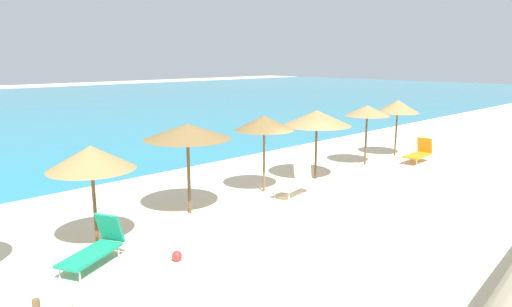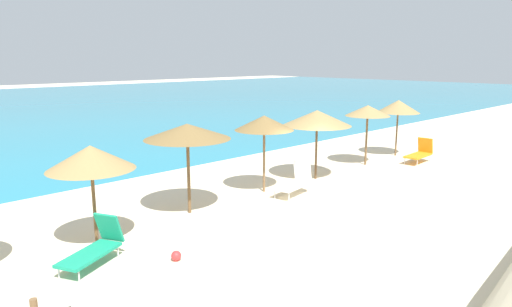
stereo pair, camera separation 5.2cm
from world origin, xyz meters
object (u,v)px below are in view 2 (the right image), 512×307
Objects in this scene: beach_umbrella_4 at (317,118)px; beach_umbrella_6 at (398,107)px; beach_ball at (176,256)px; lounge_chair_2 at (295,181)px; beach_umbrella_3 at (264,123)px; beach_umbrella_5 at (368,111)px; beach_umbrella_1 at (91,158)px; lounge_chair_0 at (95,246)px; beach_umbrella_2 at (187,132)px; lounge_chair_1 at (420,153)px.

beach_umbrella_4 is 1.00× the size of beach_umbrella_6.
beach_umbrella_6 is 11.19× the size of beach_ball.
beach_umbrella_4 is at bearing -78.73° from lounge_chair_2.
beach_umbrella_5 is (6.22, -0.15, -0.05)m from beach_umbrella_3.
beach_umbrella_1 is 10.71× the size of beach_ball.
beach_umbrella_1 is at bearing 76.03° from lounge_chair_2.
beach_umbrella_6 is 1.51× the size of lounge_chair_0.
beach_umbrella_6 reaches higher than beach_umbrella_5.
beach_umbrella_2 reaches higher than beach_umbrella_4.
beach_umbrella_3 is 2.28m from lounge_chair_2.
beach_umbrella_2 is 1.68× the size of lounge_chair_2.
beach_umbrella_4 is at bearing 73.09° from lounge_chair_1.
beach_ball is (-2.25, -2.58, -2.39)m from beach_umbrella_2.
beach_ball is at bearing -170.03° from beach_umbrella_6.
beach_umbrella_4 reaches higher than beach_umbrella_1.
beach_umbrella_3 is at bearing 179.59° from beach_umbrella_6.
beach_umbrella_2 is 12.25m from beach_umbrella_6.
beach_umbrella_3 is at bearing 25.37° from beach_ball.
beach_umbrella_4 is at bearing 2.12° from beach_umbrella_1.
beach_umbrella_6 is 2.54m from lounge_chair_1.
beach_umbrella_3 reaches higher than beach_ball.
beach_umbrella_1 is at bearing 113.77° from beach_ball.
beach_umbrella_1 reaches higher than lounge_chair_2.
lounge_chair_0 is at bearing -172.26° from beach_umbrella_4.
beach_umbrella_5 reaches higher than lounge_chair_2.
lounge_chair_1 is (8.40, -1.60, -2.01)m from beach_umbrella_3.
beach_umbrella_6 is 1.63× the size of lounge_chair_1.
lounge_chair_0 is 1.08× the size of lounge_chair_1.
lounge_chair_0 is (-6.92, -1.46, -2.04)m from beach_umbrella_3.
beach_umbrella_6 is (2.77, 0.08, -0.01)m from beach_umbrella_5.
beach_umbrella_2 is 1.02× the size of beach_umbrella_6.
beach_umbrella_2 is at bearing 79.77° from lounge_chair_1.
lounge_chair_0 reaches higher than beach_ball.
beach_umbrella_4 is at bearing -1.09° from beach_umbrella_2.
beach_umbrella_6 is (15.44, 0.42, 0.11)m from beach_umbrella_1.
beach_umbrella_2 is at bearing -94.83° from lounge_chair_0.
beach_umbrella_1 is 15.44m from beach_umbrella_6.
lounge_chair_2 is at bearing -171.59° from beach_umbrella_5.
lounge_chair_0 is at bearing -175.00° from beach_umbrella_6.
beach_umbrella_3 is at bearing 4.32° from beach_umbrella_1.
beach_umbrella_1 is 6.47m from beach_umbrella_3.
beach_umbrella_6 is 1.65× the size of lounge_chair_2.
beach_ball is at bearing -168.14° from beach_umbrella_5.
beach_umbrella_2 is 1.02× the size of beach_umbrella_4.
beach_umbrella_3 is 6.23m from beach_umbrella_5.
beach_umbrella_1 is at bearing -178.47° from beach_umbrella_5.
beach_umbrella_2 reaches higher than beach_umbrella_1.
lounge_chair_1 is 13.95m from beach_ball.
beach_umbrella_3 is (6.44, 0.49, 0.18)m from beach_umbrella_1.
beach_umbrella_3 is at bearing 178.63° from beach_umbrella_5.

